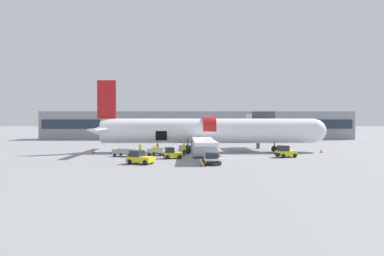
% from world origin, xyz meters
% --- Properties ---
extents(ground_plane, '(500.00, 500.00, 0.00)m').
position_xyz_m(ground_plane, '(0.00, 0.00, 0.00)').
color(ground_plane, gray).
extents(apron_marking_line, '(22.54, 3.43, 0.01)m').
position_xyz_m(apron_marking_line, '(-0.61, -5.13, 0.00)').
color(apron_marking_line, silver).
rests_on(apron_marking_line, ground_plane).
extents(terminal_strip, '(81.52, 8.60, 7.31)m').
position_xyz_m(terminal_strip, '(0.00, 42.63, 3.66)').
color(terminal_strip, gray).
rests_on(terminal_strip, ground_plane).
extents(jet_bridge_stub, '(3.46, 9.24, 6.41)m').
position_xyz_m(jet_bridge_stub, '(9.42, 9.66, 4.77)').
color(jet_bridge_stub, '#4C4C51').
rests_on(jet_bridge_stub, ground_plane).
extents(airplane, '(37.23, 31.86, 11.17)m').
position_xyz_m(airplane, '(-0.18, 4.05, 3.22)').
color(airplane, white).
rests_on(airplane, ground_plane).
extents(baggage_tug_lead, '(3.37, 2.76, 1.52)m').
position_xyz_m(baggage_tug_lead, '(-8.61, -10.30, 0.66)').
color(baggage_tug_lead, yellow).
rests_on(baggage_tug_lead, ground_plane).
extents(baggage_tug_mid, '(2.11, 3.09, 1.35)m').
position_xyz_m(baggage_tug_mid, '(-0.47, -11.04, 0.60)').
color(baggage_tug_mid, white).
rests_on(baggage_tug_mid, ground_plane).
extents(baggage_tug_rear, '(2.90, 2.47, 1.58)m').
position_xyz_m(baggage_tug_rear, '(10.03, -3.69, 0.68)').
color(baggage_tug_rear, yellow).
rests_on(baggage_tug_rear, ground_plane).
extents(baggage_tug_spare, '(2.72, 2.40, 1.44)m').
position_xyz_m(baggage_tug_spare, '(-5.17, -4.88, 0.62)').
color(baggage_tug_spare, yellow).
rests_on(baggage_tug_spare, ground_plane).
extents(baggage_cart_loading, '(3.45, 2.53, 1.00)m').
position_xyz_m(baggage_cart_loading, '(-7.34, -0.97, 0.49)').
color(baggage_cart_loading, '#B7BABF').
rests_on(baggage_cart_loading, ground_plane).
extents(baggage_cart_queued, '(4.06, 2.67, 1.03)m').
position_xyz_m(baggage_cart_queued, '(-11.72, -2.16, 0.48)').
color(baggage_cart_queued, '#999BA0').
rests_on(baggage_cart_queued, ground_plane).
extents(ground_crew_loader_a, '(0.57, 0.57, 1.80)m').
position_xyz_m(ground_crew_loader_a, '(-3.59, -1.84, 0.95)').
color(ground_crew_loader_a, '#1E2338').
rests_on(ground_crew_loader_a, ground_plane).
extents(ground_crew_loader_b, '(0.39, 0.56, 1.62)m').
position_xyz_m(ground_crew_loader_b, '(-7.55, 1.60, 0.85)').
color(ground_crew_loader_b, black).
rests_on(ground_crew_loader_b, ground_plane).
extents(ground_crew_driver, '(0.53, 0.53, 1.67)m').
position_xyz_m(ground_crew_driver, '(-9.94, 0.23, 0.88)').
color(ground_crew_driver, '#1E2338').
rests_on(ground_crew_driver, ground_plane).
extents(ground_crew_supervisor, '(0.50, 0.53, 1.60)m').
position_xyz_m(ground_crew_supervisor, '(-7.55, -3.90, 0.84)').
color(ground_crew_supervisor, black).
rests_on(ground_crew_supervisor, ground_plane).
extents(suitcase_on_tarmac_upright, '(0.40, 0.34, 0.60)m').
position_xyz_m(suitcase_on_tarmac_upright, '(-4.91, -1.01, 0.24)').
color(suitcase_on_tarmac_upright, '#14472D').
rests_on(suitcase_on_tarmac_upright, ground_plane).
extents(safety_cone_nose, '(0.47, 0.47, 0.60)m').
position_xyz_m(safety_cone_nose, '(17.59, 2.97, 0.28)').
color(safety_cone_nose, black).
rests_on(safety_cone_nose, ground_plane).
extents(safety_cone_engine_left, '(0.61, 0.61, 0.59)m').
position_xyz_m(safety_cone_engine_left, '(-1.55, -12.73, 0.27)').
color(safety_cone_engine_left, black).
rests_on(safety_cone_engine_left, ground_plane).
extents(safety_cone_wingtip, '(0.54, 0.54, 0.69)m').
position_xyz_m(safety_cone_wingtip, '(1.22, -3.29, 0.32)').
color(safety_cone_wingtip, black).
rests_on(safety_cone_wingtip, ground_plane).
extents(safety_cone_tail, '(0.62, 0.62, 0.73)m').
position_xyz_m(safety_cone_tail, '(-17.45, 2.99, 0.34)').
color(safety_cone_tail, black).
rests_on(safety_cone_tail, ground_plane).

